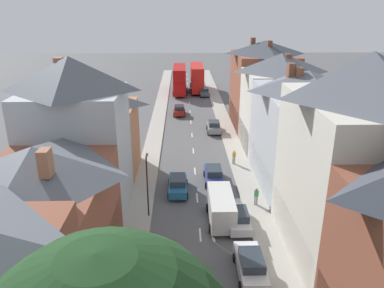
{
  "coord_description": "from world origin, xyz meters",
  "views": [
    {
      "loc": [
        -1.32,
        -12.92,
        16.9
      ],
      "look_at": [
        -0.18,
        29.01,
        1.26
      ],
      "focal_mm": 35.0,
      "sensor_mm": 36.0,
      "label": 1
    }
  ],
  "objects_px": {
    "car_parked_left_a": "(238,218)",
    "pedestrian_mid_left": "(256,195)",
    "car_mid_white": "(179,110)",
    "street_lamp": "(147,181)",
    "pedestrian_near_right": "(124,273)",
    "car_parked_right_a": "(214,127)",
    "car_near_silver": "(214,175)",
    "pedestrian_mid_right": "(234,156)",
    "double_decker_bus_mid_street": "(180,79)",
    "car_mid_black": "(251,265)",
    "delivery_van": "(221,207)",
    "car_near_blue": "(204,92)",
    "double_decker_bus_lead": "(197,77)",
    "car_parked_left_b": "(178,184)"
  },
  "relations": [
    {
      "from": "car_parked_left_a",
      "to": "pedestrian_mid_left",
      "type": "xyz_separation_m",
      "value": [
        2.08,
        3.31,
        0.24
      ]
    },
    {
      "from": "car_mid_white",
      "to": "pedestrian_mid_left",
      "type": "bearing_deg",
      "value": -76.78
    },
    {
      "from": "car_mid_white",
      "to": "street_lamp",
      "type": "relative_size",
      "value": 0.72
    },
    {
      "from": "pedestrian_near_right",
      "to": "car_parked_right_a",
      "type": "bearing_deg",
      "value": 74.99
    },
    {
      "from": "car_near_silver",
      "to": "car_mid_white",
      "type": "bearing_deg",
      "value": 98.23
    },
    {
      "from": "car_near_silver",
      "to": "pedestrian_mid_right",
      "type": "bearing_deg",
      "value": 58.86
    },
    {
      "from": "double_decker_bus_mid_street",
      "to": "car_near_silver",
      "type": "bearing_deg",
      "value": -85.01
    },
    {
      "from": "car_parked_right_a",
      "to": "car_mid_black",
      "type": "bearing_deg",
      "value": -90.0
    },
    {
      "from": "car_mid_white",
      "to": "delivery_van",
      "type": "relative_size",
      "value": 0.76
    },
    {
      "from": "pedestrian_mid_right",
      "to": "pedestrian_near_right",
      "type": "bearing_deg",
      "value": -116.49
    },
    {
      "from": "car_parked_right_a",
      "to": "pedestrian_mid_right",
      "type": "xyz_separation_m",
      "value": [
        1.32,
        -11.5,
        0.2
      ]
    },
    {
      "from": "car_near_blue",
      "to": "street_lamp",
      "type": "height_order",
      "value": "street_lamp"
    },
    {
      "from": "car_parked_right_a",
      "to": "pedestrian_mid_right",
      "type": "relative_size",
      "value": 2.43
    },
    {
      "from": "car_parked_left_a",
      "to": "pedestrian_mid_right",
      "type": "height_order",
      "value": "pedestrian_mid_right"
    },
    {
      "from": "double_decker_bus_lead",
      "to": "car_near_blue",
      "type": "relative_size",
      "value": 2.78
    },
    {
      "from": "car_mid_white",
      "to": "pedestrian_mid_left",
      "type": "xyz_separation_m",
      "value": [
        6.98,
        -29.72,
        0.23
      ]
    },
    {
      "from": "car_parked_left_a",
      "to": "car_parked_right_a",
      "type": "distance_m",
      "value": 23.99
    },
    {
      "from": "car_mid_black",
      "to": "car_near_silver",
      "type": "bearing_deg",
      "value": 95.31
    },
    {
      "from": "car_near_blue",
      "to": "car_near_silver",
      "type": "xyz_separation_m",
      "value": [
        -1.3,
        -38.29,
        0.02
      ]
    },
    {
      "from": "pedestrian_mid_left",
      "to": "car_parked_right_a",
      "type": "bearing_deg",
      "value": 95.75
    },
    {
      "from": "car_parked_right_a",
      "to": "pedestrian_mid_left",
      "type": "height_order",
      "value": "pedestrian_mid_left"
    },
    {
      "from": "double_decker_bus_mid_street",
      "to": "car_near_blue",
      "type": "relative_size",
      "value": 2.78
    },
    {
      "from": "double_decker_bus_mid_street",
      "to": "car_parked_left_b",
      "type": "bearing_deg",
      "value": -89.99
    },
    {
      "from": "double_decker_bus_mid_street",
      "to": "pedestrian_near_right",
      "type": "height_order",
      "value": "double_decker_bus_mid_street"
    },
    {
      "from": "car_near_silver",
      "to": "pedestrian_mid_left",
      "type": "relative_size",
      "value": 2.76
    },
    {
      "from": "car_parked_right_a",
      "to": "car_mid_white",
      "type": "xyz_separation_m",
      "value": [
        -4.9,
        9.04,
        -0.03
      ]
    },
    {
      "from": "double_decker_bus_lead",
      "to": "double_decker_bus_mid_street",
      "type": "height_order",
      "value": "same"
    },
    {
      "from": "car_mid_black",
      "to": "car_parked_left_b",
      "type": "distance_m",
      "value": 12.93
    },
    {
      "from": "double_decker_bus_lead",
      "to": "delivery_van",
      "type": "height_order",
      "value": "double_decker_bus_lead"
    },
    {
      "from": "double_decker_bus_mid_street",
      "to": "car_near_silver",
      "type": "relative_size",
      "value": 2.43
    },
    {
      "from": "car_near_silver",
      "to": "street_lamp",
      "type": "xyz_separation_m",
      "value": [
        -6.05,
        -6.27,
        2.39
      ]
    },
    {
      "from": "car_mid_white",
      "to": "pedestrian_near_right",
      "type": "bearing_deg",
      "value": -94.77
    },
    {
      "from": "double_decker_bus_lead",
      "to": "double_decker_bus_mid_street",
      "type": "distance_m",
      "value": 4.05
    },
    {
      "from": "car_parked_left_a",
      "to": "delivery_van",
      "type": "distance_m",
      "value": 1.67
    },
    {
      "from": "pedestrian_mid_right",
      "to": "street_lamp",
      "type": "distance_m",
      "value": 13.88
    },
    {
      "from": "car_parked_left_a",
      "to": "car_near_silver",
      "type": "bearing_deg",
      "value": 99.06
    },
    {
      "from": "car_near_blue",
      "to": "pedestrian_mid_right",
      "type": "relative_size",
      "value": 2.41
    },
    {
      "from": "car_parked_left_b",
      "to": "car_parked_right_a",
      "type": "bearing_deg",
      "value": 74.66
    },
    {
      "from": "car_parked_right_a",
      "to": "double_decker_bus_lead",
      "type": "bearing_deg",
      "value": 92.74
    },
    {
      "from": "delivery_van",
      "to": "double_decker_bus_mid_street",
      "type": "bearing_deg",
      "value": 94.25
    },
    {
      "from": "car_parked_left_a",
      "to": "pedestrian_mid_left",
      "type": "relative_size",
      "value": 2.55
    },
    {
      "from": "pedestrian_mid_left",
      "to": "pedestrian_mid_right",
      "type": "bearing_deg",
      "value": 94.72
    },
    {
      "from": "car_parked_left_a",
      "to": "car_mid_white",
      "type": "xyz_separation_m",
      "value": [
        -4.9,
        33.03,
        0.01
      ]
    },
    {
      "from": "car_parked_right_a",
      "to": "car_mid_black",
      "type": "height_order",
      "value": "same"
    },
    {
      "from": "pedestrian_mid_left",
      "to": "pedestrian_mid_right",
      "type": "xyz_separation_m",
      "value": [
        -0.76,
        9.18,
        0.0
      ]
    },
    {
      "from": "car_parked_right_a",
      "to": "pedestrian_mid_left",
      "type": "distance_m",
      "value": 20.78
    },
    {
      "from": "car_near_blue",
      "to": "car_mid_white",
      "type": "relative_size",
      "value": 0.99
    },
    {
      "from": "car_parked_right_a",
      "to": "car_mid_white",
      "type": "distance_m",
      "value": 10.28
    },
    {
      "from": "pedestrian_mid_right",
      "to": "delivery_van",
      "type": "bearing_deg",
      "value": -102.74
    },
    {
      "from": "car_mid_black",
      "to": "car_mid_white",
      "type": "height_order",
      "value": "car_mid_black"
    }
  ]
}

